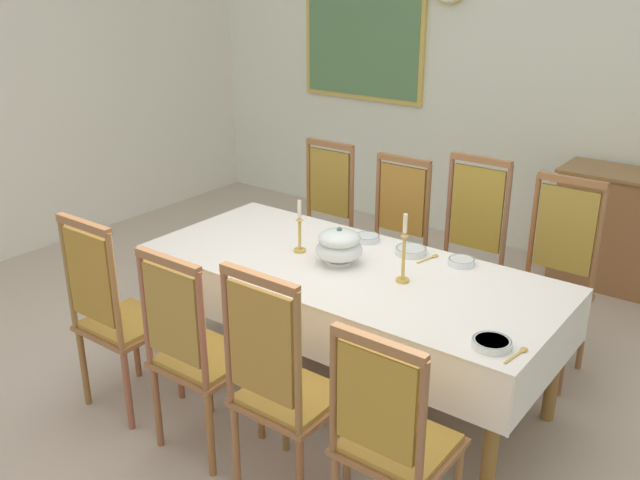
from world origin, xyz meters
name	(u,v)px	position (x,y,z in m)	size (l,w,h in m)	color
ground	(328,404)	(0.00, 0.00, -0.02)	(6.79, 5.73, 0.04)	#B8A999
back_wall	(546,46)	(0.00, 2.90, 1.73)	(6.79, 0.08, 3.46)	silver
dining_table	(348,279)	(0.00, 0.19, 0.70)	(2.32, 1.00, 0.77)	#93583A
tablecloth	(348,278)	(0.00, 0.19, 0.70)	(2.34, 1.02, 0.30)	white
chair_south_a	(115,313)	(-0.88, -0.72, 0.59)	(0.44, 0.42, 1.15)	#975332
chair_north_a	(320,220)	(-0.88, 1.10, 0.59)	(0.44, 0.42, 1.15)	olive
chair_south_b	(196,350)	(-0.27, -0.72, 0.57)	(0.44, 0.42, 1.11)	brown
chair_north_b	(391,239)	(-0.27, 1.10, 0.58)	(0.44, 0.42, 1.13)	brown
chair_south_c	(281,384)	(0.27, -0.72, 0.60)	(0.44, 0.42, 1.17)	olive
chair_north_c	(465,254)	(0.27, 1.10, 0.61)	(0.44, 0.42, 1.22)	#955232
chair_south_d	(392,438)	(0.84, -0.72, 0.56)	(0.44, 0.42, 1.07)	brown
chair_north_d	(553,278)	(0.84, 1.10, 0.60)	(0.44, 0.42, 1.19)	#90563D
soup_tureen	(339,246)	(-0.07, 0.19, 0.88)	(0.26, 0.26, 0.21)	silver
candlestick_west	(300,232)	(-0.34, 0.19, 0.90)	(0.07, 0.07, 0.31)	gold
candlestick_east	(404,255)	(0.34, 0.19, 0.93)	(0.07, 0.07, 0.37)	gold
bowl_near_left	(411,250)	(0.19, 0.54, 0.80)	(0.18, 0.18, 0.04)	silver
bowl_near_right	(492,343)	(0.99, -0.16, 0.79)	(0.18, 0.18, 0.03)	silver
bowl_far_left	(367,238)	(-0.13, 0.56, 0.80)	(0.15, 0.15, 0.04)	silver
bowl_far_right	(462,261)	(0.49, 0.58, 0.80)	(0.15, 0.15, 0.04)	silver
spoon_primary	(433,257)	(0.31, 0.57, 0.78)	(0.05, 0.18, 0.01)	gold
spoon_secondary	(521,351)	(1.12, -0.13, 0.78)	(0.04, 0.18, 0.01)	gold
framed_painting	(363,37)	(-1.69, 2.84, 1.71)	(1.29, 0.05, 1.14)	#D1B251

